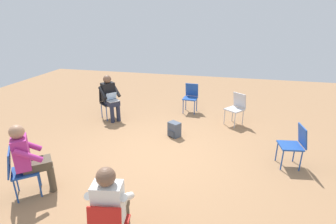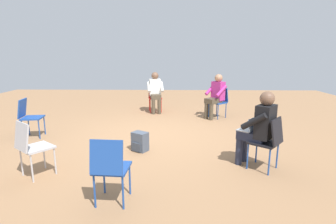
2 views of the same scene
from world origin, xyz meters
name	(u,v)px [view 1 (image 1 of 2)]	position (x,y,z in m)	size (l,w,h in m)	color
ground_plane	(158,154)	(0.00, 0.00, 0.00)	(15.16, 15.16, 0.00)	#99704C
chair_southwest	(19,169)	(-1.77, -1.81, 0.50)	(0.59, 0.58, 0.85)	#1E4799
chair_east	(295,143)	(2.66, 0.16, 0.50)	(0.49, 0.45, 0.85)	#1E4799
chair_northeast	(236,107)	(1.59, 2.03, 0.50)	(0.58, 0.58, 0.85)	#B7B7BC
chair_northwest	(108,101)	(-1.94, 1.71, 0.50)	(0.59, 0.58, 0.85)	black
chair_north	(191,96)	(0.27, 2.72, 0.50)	(0.43, 0.46, 0.85)	#1E4799
person_with_laptop	(110,95)	(-1.81, 1.60, 0.69)	(0.64, 0.63, 1.24)	#23283D
person_in_magenta	(29,156)	(-1.64, -1.70, 0.69)	(0.63, 0.63, 1.24)	#4C4233
person_in_white	(111,203)	(0.10, -2.42, 0.69)	(0.55, 0.56, 1.24)	#4C4233
backpack_near_laptop_user	(174,130)	(0.16, 0.92, 0.16)	(0.34, 0.32, 0.36)	#475160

